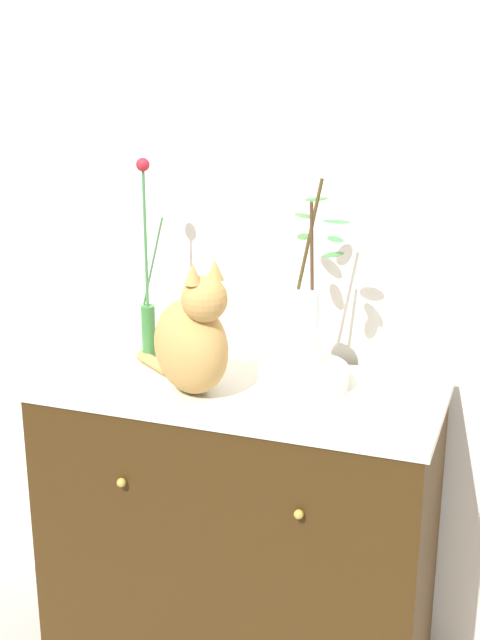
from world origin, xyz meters
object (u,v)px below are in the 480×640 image
cat_sitting (192,339)px  vase_glass_clear (305,320)px  vase_slim_green (148,302)px  bowl_porcelain (303,377)px  sideboard (240,538)px

cat_sitting → vase_glass_clear: bearing=25.7°
vase_slim_green → vase_glass_clear: (0.45, -0.03, 0.01)m
cat_sitting → vase_glass_clear: size_ratio=0.76×
cat_sitting → vase_glass_clear: vase_glass_clear is taller
vase_slim_green → bowl_porcelain: size_ratio=2.43×
vase_glass_clear → bowl_porcelain: bearing=-131.8°
vase_glass_clear → vase_slim_green: bearing=176.0°
sideboard → vase_slim_green: (-0.29, 0.07, 0.64)m
sideboard → vase_glass_clear: vase_glass_clear is taller
cat_sitting → vase_slim_green: vase_slim_green is taller
cat_sitting → bowl_porcelain: size_ratio=1.58×
sideboard → vase_glass_clear: bearing=14.5°
bowl_porcelain → vase_slim_green: bearing=175.7°
vase_slim_green → sideboard: bearing=-14.1°
vase_slim_green → vase_glass_clear: 0.46m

